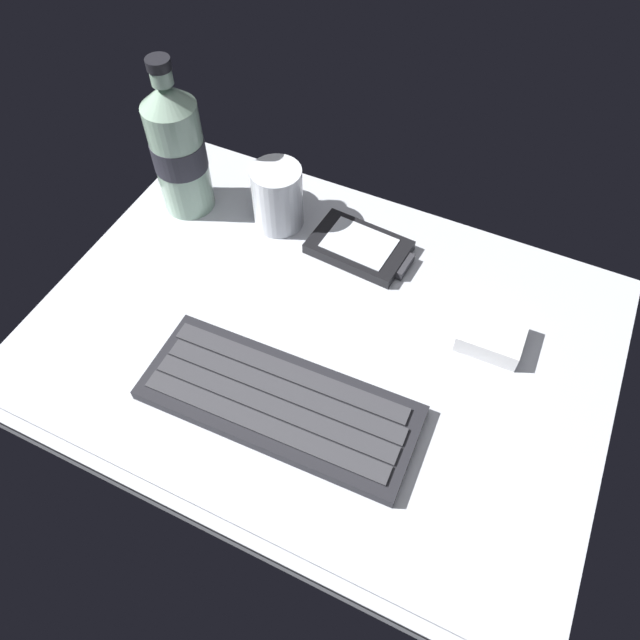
{
  "coord_description": "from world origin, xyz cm",
  "views": [
    {
      "loc": [
        16.68,
        -35.19,
        56.52
      ],
      "look_at": [
        0.0,
        0.0,
        3.0
      ],
      "focal_mm": 33.94,
      "sensor_mm": 36.0,
      "label": 1
    }
  ],
  "objects": [
    {
      "name": "ground_plane",
      "position": [
        0.0,
        -0.23,
        -0.99
      ],
      "size": [
        64.0,
        48.0,
        2.8
      ],
      "color": "silver"
    },
    {
      "name": "keyboard",
      "position": [
        -0.45,
        -9.9,
        0.81
      ],
      "size": [
        29.29,
        11.79,
        1.7
      ],
      "color": "#232328",
      "rests_on": "ground_plane"
    },
    {
      "name": "handheld_device",
      "position": [
        -1.0,
        13.8,
        0.73
      ],
      "size": [
        13.22,
        8.54,
        1.5
      ],
      "color": "black",
      "rests_on": "ground_plane"
    },
    {
      "name": "juice_cup",
      "position": [
        -12.62,
        14.15,
        3.91
      ],
      "size": [
        6.4,
        6.4,
        8.5
      ],
      "color": "silver",
      "rests_on": "ground_plane"
    },
    {
      "name": "water_bottle",
      "position": [
        -25.03,
        12.1,
        9.01
      ],
      "size": [
        6.73,
        6.73,
        20.8
      ],
      "color": "#9EC1A8",
      "rests_on": "ground_plane"
    },
    {
      "name": "charger_block",
      "position": [
        17.6,
        7.35,
        1.2
      ],
      "size": [
        7.12,
        5.75,
        2.4
      ],
      "primitive_type": "cube",
      "rotation": [
        0.0,
        0.0,
        0.02
      ],
      "color": "white",
      "rests_on": "ground_plane"
    }
  ]
}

